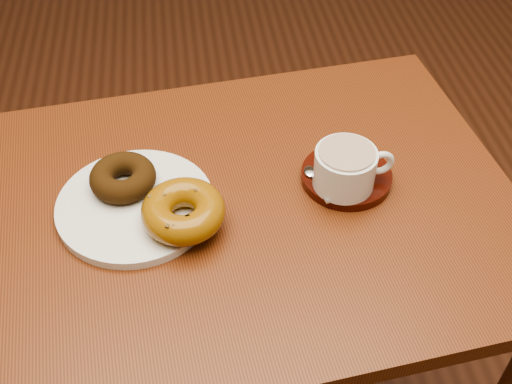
{
  "coord_description": "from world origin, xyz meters",
  "views": [
    {
      "loc": [
        -0.29,
        -0.99,
        1.52
      ],
      "look_at": [
        -0.2,
        -0.31,
        0.82
      ],
      "focal_mm": 45.0,
      "sensor_mm": 36.0,
      "label": 1
    }
  ],
  "objects": [
    {
      "name": "donut_plate",
      "position": [
        -0.39,
        -0.3,
        0.81
      ],
      "size": [
        0.26,
        0.26,
        0.01
      ],
      "primitive_type": "cylinder",
      "rotation": [
        0.0,
        0.0,
        -0.09
      ],
      "color": "silver",
      "rests_on": "cafe_table"
    },
    {
      "name": "donut_caramel",
      "position": [
        -0.32,
        -0.35,
        0.84
      ],
      "size": [
        0.13,
        0.13,
        0.05
      ],
      "rotation": [
        0.0,
        0.0,
        -0.08
      ],
      "color": "#8F5B0F",
      "rests_on": "donut_plate"
    },
    {
      "name": "cafe_table",
      "position": [
        -0.22,
        -0.31,
        0.67
      ],
      "size": [
        0.92,
        0.73,
        0.8
      ],
      "rotation": [
        0.0,
        0.0,
        0.11
      ],
      "color": "#602D14",
      "rests_on": "ground"
    },
    {
      "name": "ground",
      "position": [
        0.0,
        0.0,
        0.0
      ],
      "size": [
        6.0,
        6.0,
        0.0
      ],
      "primitive_type": "plane",
      "color": "#532A1A",
      "rests_on": "ground"
    },
    {
      "name": "donut_cinnamon",
      "position": [
        -0.4,
        -0.26,
        0.84
      ],
      "size": [
        0.13,
        0.13,
        0.04
      ],
      "primitive_type": "torus",
      "rotation": [
        0.0,
        0.0,
        0.26
      ],
      "color": "#341E0A",
      "rests_on": "donut_plate"
    },
    {
      "name": "coffee_cup",
      "position": [
        -0.06,
        -0.3,
        0.85
      ],
      "size": [
        0.13,
        0.1,
        0.07
      ],
      "rotation": [
        0.0,
        0.0,
        0.04
      ],
      "color": "silver",
      "rests_on": "saucer"
    },
    {
      "name": "teaspoon",
      "position": [
        -0.11,
        -0.28,
        0.82
      ],
      "size": [
        0.03,
        0.09,
        0.01
      ],
      "rotation": [
        0.0,
        0.0,
        0.19
      ],
      "color": "silver",
      "rests_on": "saucer"
    },
    {
      "name": "saucer",
      "position": [
        -0.05,
        -0.28,
        0.81
      ],
      "size": [
        0.2,
        0.2,
        0.02
      ],
      "primitive_type": "cylinder",
      "rotation": [
        0.0,
        0.0,
        0.52
      ],
      "color": "#320C06",
      "rests_on": "cafe_table"
    }
  ]
}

